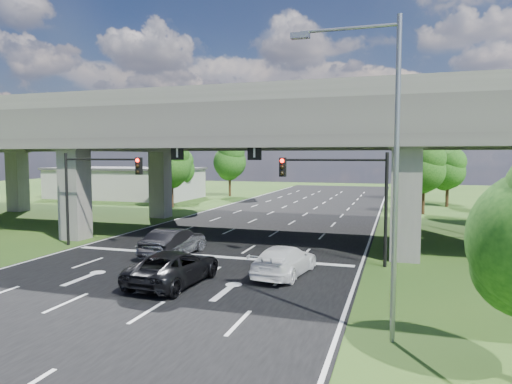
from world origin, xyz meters
The scene contains 19 objects.
ground centered at (0.00, 0.00, 0.00)m, with size 160.00×160.00×0.00m, color #254817.
road centered at (0.00, 10.00, 0.01)m, with size 18.00×120.00×0.03m, color black.
overpass centered at (0.00, 12.00, 7.92)m, with size 80.00×15.00×10.00m.
warehouse centered at (-26.00, 35.00, 2.00)m, with size 20.00×10.00×4.00m, color #9E9E99.
signal_right centered at (7.82, 3.94, 4.19)m, with size 5.76×0.54×6.00m.
signal_left centered at (-7.82, 3.94, 4.19)m, with size 5.76×0.54×6.00m.
streetlight_near centered at (10.10, -6.00, 5.85)m, with size 3.38×0.25×10.00m.
streetlight_far centered at (10.10, 24.00, 5.85)m, with size 3.38×0.25×10.00m.
streetlight_beyond centered at (10.10, 40.00, 5.85)m, with size 3.38×0.25×10.00m.
tree_left_near centered at (-13.95, 26.00, 4.82)m, with size 4.50×4.50×7.80m.
tree_left_mid centered at (-16.95, 34.00, 4.17)m, with size 3.91×3.90×6.76m.
tree_left_far centered at (-12.95, 42.00, 5.14)m, with size 4.80×4.80×8.32m.
tree_right_near centered at (13.05, 28.00, 4.50)m, with size 4.20×4.20×7.28m.
tree_right_mid centered at (16.05, 36.00, 4.17)m, with size 3.91×3.90×6.76m.
tree_right_far centered at (12.05, 44.00, 4.82)m, with size 4.50×4.50×7.80m.
car_silver centered at (-1.80, 3.00, 0.88)m, with size 2.00×4.97×1.69m, color #B8B9C0.
car_dark centered at (-1.80, 3.00, 0.84)m, with size 1.71×4.90×1.61m, color black.
car_white centered at (5.40, 0.63, 0.75)m, with size 2.02×4.96×1.44m, color white.
car_trailing centered at (1.00, -2.26, 0.78)m, with size 2.49×5.39×1.50m, color black.
Camera 1 is at (10.57, -20.51, 5.78)m, focal length 32.00 mm.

